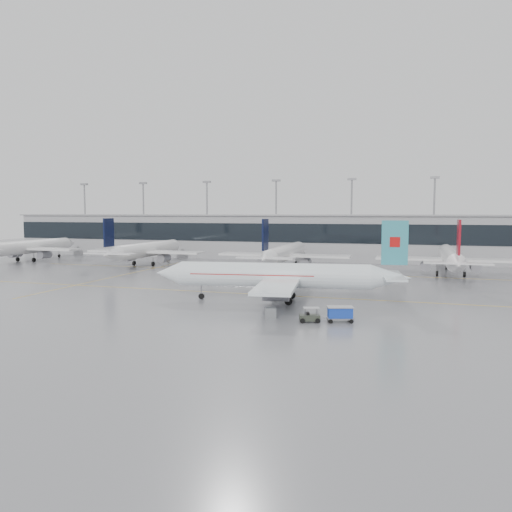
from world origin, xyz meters
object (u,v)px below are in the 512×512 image
(baggage_tug, at_px, (310,317))
(gse_unit, at_px, (270,313))
(baggage_cart, at_px, (340,313))
(air_canada_jet, at_px, (282,276))

(baggage_tug, xyz_separation_m, gse_unit, (-5.04, 0.85, 0.03))
(baggage_tug, distance_m, baggage_cart, 3.63)
(air_canada_jet, height_order, baggage_tug, air_canada_jet)
(baggage_tug, bearing_deg, baggage_cart, 0.00)
(gse_unit, bearing_deg, air_canada_jet, 74.85)
(air_canada_jet, relative_size, baggage_cart, 11.08)
(baggage_tug, xyz_separation_m, baggage_cart, (3.44, 1.05, 0.48))
(baggage_tug, distance_m, gse_unit, 5.12)
(baggage_tug, height_order, baggage_cart, baggage_cart)
(air_canada_jet, bearing_deg, baggage_tug, 110.09)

